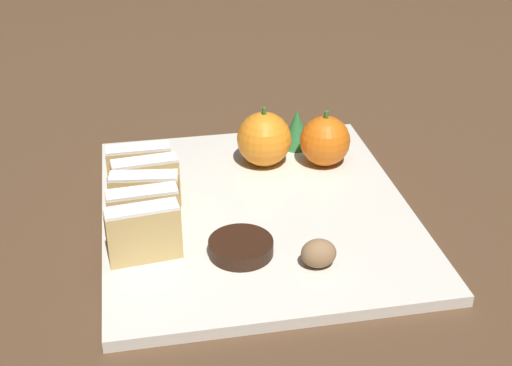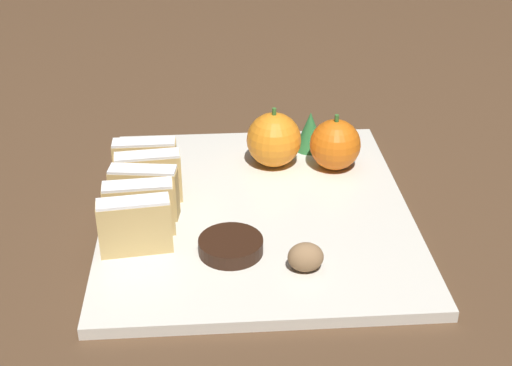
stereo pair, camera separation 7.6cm
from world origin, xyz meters
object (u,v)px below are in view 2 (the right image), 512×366
object	(u,v)px
orange_near	(335,145)
walnut	(306,257)
chocolate_cookie	(231,246)
orange_far	(274,140)

from	to	relation	value
orange_near	walnut	distance (m)	0.21
orange_near	chocolate_cookie	world-z (taller)	orange_near
orange_near	walnut	world-z (taller)	orange_near
orange_near	orange_far	xyz separation A→B (m)	(-0.07, 0.01, 0.00)
walnut	chocolate_cookie	size ratio (longest dim) A/B	0.54
orange_far	orange_near	bearing A→B (deg)	-10.52
orange_far	chocolate_cookie	xyz separation A→B (m)	(-0.06, -0.18, -0.03)
orange_far	chocolate_cookie	bearing A→B (deg)	-107.99
orange_near	orange_far	size ratio (longest dim) A/B	0.93
orange_near	chocolate_cookie	bearing A→B (deg)	-127.83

